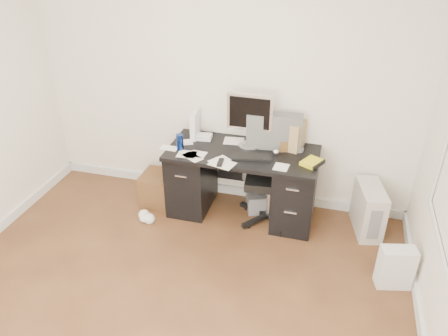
% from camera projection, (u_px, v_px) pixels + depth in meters
% --- Properties ---
extents(ground, '(4.00, 4.00, 0.00)m').
position_uv_depth(ground, '(155.00, 326.00, 3.40)').
color(ground, '#442616').
rests_on(ground, ground).
extents(room_shell, '(4.02, 4.02, 2.71)m').
position_uv_depth(room_shell, '(140.00, 133.00, 2.59)').
color(room_shell, silver).
rests_on(room_shell, ground).
extents(desk, '(1.50, 0.70, 0.75)m').
position_uv_depth(desk, '(242.00, 181.00, 4.52)').
color(desk, black).
rests_on(desk, ground).
extents(loose_papers, '(1.10, 0.60, 0.00)m').
position_uv_depth(loose_papers, '(222.00, 151.00, 4.34)').
color(loose_papers, silver).
rests_on(loose_papers, desk).
extents(lcd_monitor, '(0.46, 0.27, 0.57)m').
position_uv_depth(lcd_monitor, '(250.00, 121.00, 4.28)').
color(lcd_monitor, silver).
rests_on(lcd_monitor, desk).
extents(keyboard, '(0.41, 0.20, 0.02)m').
position_uv_depth(keyboard, '(252.00, 157.00, 4.22)').
color(keyboard, black).
rests_on(keyboard, desk).
extents(computer_mouse, '(0.07, 0.07, 0.07)m').
position_uv_depth(computer_mouse, '(276.00, 152.00, 4.26)').
color(computer_mouse, silver).
rests_on(computer_mouse, desk).
extents(travel_mug, '(0.09, 0.09, 0.16)m').
position_uv_depth(travel_mug, '(180.00, 142.00, 4.34)').
color(travel_mug, navy).
rests_on(travel_mug, desk).
extents(white_binder, '(0.14, 0.26, 0.29)m').
position_uv_depth(white_binder, '(195.00, 124.00, 4.55)').
color(white_binder, silver).
rests_on(white_binder, desk).
extents(magazine_file, '(0.17, 0.26, 0.28)m').
position_uv_depth(magazine_file, '(297.00, 136.00, 4.32)').
color(magazine_file, '#957348').
rests_on(magazine_file, desk).
extents(pen_cup, '(0.13, 0.13, 0.26)m').
position_uv_depth(pen_cup, '(285.00, 139.00, 4.29)').
color(pen_cup, '#553618').
rests_on(pen_cup, desk).
extents(yellow_book, '(0.23, 0.25, 0.04)m').
position_uv_depth(yellow_book, '(312.00, 162.00, 4.10)').
color(yellow_book, gold).
rests_on(yellow_book, desk).
extents(paper_remote, '(0.28, 0.24, 0.02)m').
position_uv_depth(paper_remote, '(222.00, 163.00, 4.11)').
color(paper_remote, silver).
rests_on(paper_remote, desk).
extents(office_chair, '(0.69, 0.69, 1.11)m').
position_uv_depth(office_chair, '(271.00, 173.00, 4.36)').
color(office_chair, '#4A4C4A').
rests_on(office_chair, ground).
extents(pc_tower, '(0.33, 0.54, 0.50)m').
position_uv_depth(pc_tower, '(368.00, 209.00, 4.34)').
color(pc_tower, beige).
rests_on(pc_tower, ground).
extents(shopping_bag, '(0.33, 0.27, 0.39)m').
position_uv_depth(shopping_bag, '(396.00, 267.00, 3.70)').
color(shopping_bag, silver).
rests_on(shopping_bag, ground).
extents(wicker_basket, '(0.37, 0.37, 0.36)m').
position_uv_depth(wicker_basket, '(159.00, 189.00, 4.79)').
color(wicker_basket, '#452A14').
rests_on(wicker_basket, ground).
extents(desk_printer, '(0.43, 0.39, 0.21)m').
position_uv_depth(desk_printer, '(263.00, 200.00, 4.74)').
color(desk_printer, slate).
rests_on(desk_printer, ground).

